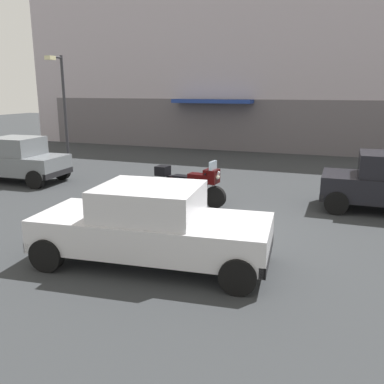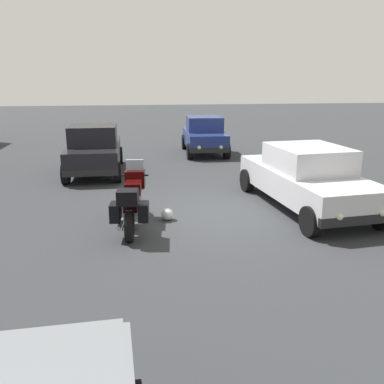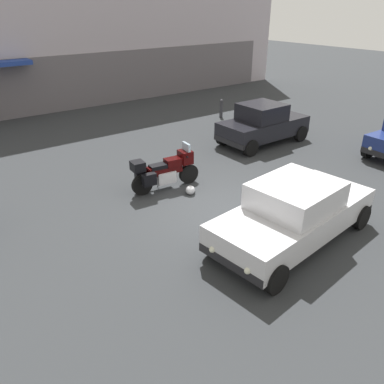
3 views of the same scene
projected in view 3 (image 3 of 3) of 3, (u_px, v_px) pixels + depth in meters
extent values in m
plane|color=#2D3033|center=(224.00, 207.00, 10.94)|extent=(80.00, 80.00, 0.00)
cube|color=#B2A8B2|center=(37.00, 3.00, 19.03)|extent=(31.05, 2.40, 10.33)
cube|color=#625C62|center=(57.00, 84.00, 19.83)|extent=(27.95, 0.12, 2.80)
cylinder|color=black|center=(189.00, 174.00, 12.24)|extent=(0.65, 0.20, 0.64)
cylinder|color=black|center=(142.00, 185.00, 11.49)|extent=(0.65, 0.20, 0.64)
cylinder|color=#B7B7BC|center=(188.00, 161.00, 12.04)|extent=(0.33, 0.10, 0.68)
cube|color=#B7B7BC|center=(165.00, 176.00, 11.80)|extent=(0.64, 0.46, 0.36)
cube|color=black|center=(165.00, 169.00, 11.70)|extent=(1.12, 0.39, 0.28)
cube|color=black|center=(173.00, 162.00, 11.76)|extent=(0.55, 0.39, 0.24)
cube|color=black|center=(159.00, 166.00, 11.54)|extent=(0.59, 0.35, 0.12)
cube|color=black|center=(185.00, 157.00, 11.92)|extent=(0.40, 0.47, 0.40)
cube|color=#8C9EAD|center=(186.00, 147.00, 11.80)|extent=(0.12, 0.41, 0.28)
sphere|color=#EAEACC|center=(190.00, 156.00, 12.00)|extent=(0.14, 0.14, 0.14)
cylinder|color=black|center=(183.00, 154.00, 11.84)|extent=(0.10, 0.62, 0.04)
cylinder|color=#B7B7BC|center=(145.00, 182.00, 11.73)|extent=(0.56, 0.14, 0.09)
cube|color=black|center=(141.00, 173.00, 11.65)|extent=(0.42, 0.24, 0.36)
cube|color=black|center=(149.00, 179.00, 11.22)|extent=(0.42, 0.24, 0.36)
cube|color=black|center=(138.00, 166.00, 11.17)|extent=(0.40, 0.43, 0.28)
cylinder|color=black|center=(158.00, 183.00, 11.99)|extent=(0.04, 0.13, 0.29)
sphere|color=silver|center=(190.00, 190.00, 11.59)|extent=(0.28, 0.28, 0.28)
cube|color=silver|center=(294.00, 218.00, 9.12)|extent=(4.66, 2.21, 0.64)
cube|color=silver|center=(296.00, 195.00, 8.81)|extent=(2.06, 1.80, 0.60)
cube|color=#8C9EAD|center=(272.00, 208.00, 8.27)|extent=(0.21, 1.49, 0.51)
cube|color=#8C9EAD|center=(317.00, 184.00, 9.35)|extent=(0.21, 1.49, 0.48)
cube|color=black|center=(231.00, 264.00, 7.88)|extent=(0.30, 1.76, 0.20)
cube|color=black|center=(339.00, 197.00, 10.54)|extent=(0.30, 1.76, 0.20)
cylinder|color=black|center=(275.00, 278.00, 7.62)|extent=(0.66, 0.28, 0.64)
cylinder|color=black|center=(215.00, 243.00, 8.72)|extent=(0.66, 0.28, 0.64)
cylinder|color=black|center=(361.00, 217.00, 9.79)|extent=(0.66, 0.28, 0.64)
cylinder|color=black|center=(304.00, 195.00, 10.90)|extent=(0.66, 0.28, 0.64)
sphere|color=silver|center=(248.00, 271.00, 7.48)|extent=(0.14, 0.14, 0.14)
sphere|color=silver|center=(212.00, 250.00, 8.12)|extent=(0.14, 0.14, 0.14)
cube|color=black|center=(382.00, 155.00, 13.46)|extent=(0.17, 1.56, 0.20)
cylinder|color=black|center=(369.00, 149.00, 14.26)|extent=(0.65, 0.24, 0.64)
sphere|color=silver|center=(370.00, 148.00, 13.70)|extent=(0.14, 0.14, 0.14)
cube|color=black|center=(263.00, 127.00, 15.58)|extent=(3.81, 1.67, 0.68)
cube|color=black|center=(262.00, 112.00, 15.21)|extent=(1.61, 1.52, 0.64)
cube|color=#8C9EAD|center=(275.00, 109.00, 15.61)|extent=(0.07, 1.39, 0.54)
cube|color=#8C9EAD|center=(248.00, 115.00, 14.80)|extent=(0.07, 1.39, 0.51)
cube|color=black|center=(292.00, 125.00, 16.69)|extent=(0.13, 1.64, 0.20)
cube|color=black|center=(229.00, 142.00, 14.69)|extent=(0.13, 1.64, 0.20)
cylinder|color=black|center=(272.00, 125.00, 17.07)|extent=(0.64, 0.22, 0.64)
cylinder|color=black|center=(301.00, 134.00, 15.96)|extent=(0.64, 0.22, 0.64)
cylinder|color=black|center=(223.00, 137.00, 15.51)|extent=(0.64, 0.22, 0.64)
cylinder|color=black|center=(251.00, 148.00, 14.39)|extent=(0.64, 0.22, 0.64)
sphere|color=silver|center=(285.00, 120.00, 16.98)|extent=(0.14, 0.14, 0.14)
sphere|color=silver|center=(302.00, 125.00, 16.34)|extent=(0.14, 0.14, 0.14)
cylinder|color=#333338|center=(221.00, 109.00, 19.21)|extent=(0.16, 0.16, 0.82)
sphere|color=#333338|center=(221.00, 101.00, 19.03)|extent=(0.16, 0.16, 0.16)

